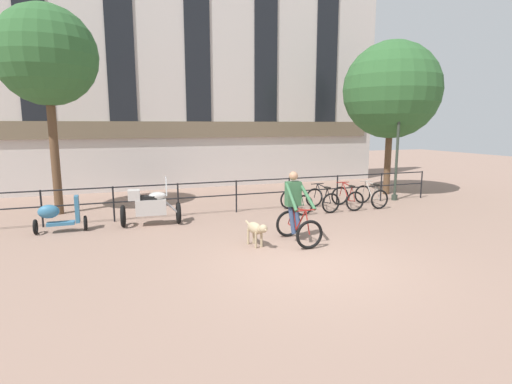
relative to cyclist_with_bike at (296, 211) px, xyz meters
The scene contains 14 objects.
ground_plane 1.81m from the cyclist_with_bike, 104.02° to the right, with size 60.00×60.00×0.00m, color #8E7060.
canal_railing 3.63m from the cyclist_with_bike, 96.30° to the left, with size 15.05×0.05×1.05m.
building_facade 10.45m from the cyclist_with_bike, 92.43° to the left, with size 18.00×0.72×10.71m.
cyclist_with_bike is the anchor object (origin of this frame).
dog 1.12m from the cyclist_with_bike, behind, with size 0.33×0.95×0.60m.
parked_motorcycle 4.25m from the cyclist_with_bike, 138.51° to the left, with size 1.68×0.76×1.35m.
parked_bicycle_near_lamp 3.30m from the cyclist_with_bike, 64.10° to the left, with size 0.67×1.12×0.86m.
parked_bicycle_mid_left 3.82m from the cyclist_with_bike, 50.96° to the left, with size 0.70×1.13×0.86m.
parked_bicycle_mid_right 4.48m from the cyclist_with_bike, 41.35° to the left, with size 0.74×1.15×0.86m.
parked_bicycle_far_end 5.24m from the cyclist_with_bike, 34.38° to the left, with size 0.72×1.14×0.86m.
parked_scooter 6.23m from the cyclist_with_bike, 152.71° to the left, with size 1.28×0.41×0.96m.
street_lamp 7.09m from the cyclist_with_bike, 31.58° to the left, with size 0.28×0.28×4.53m.
tree_canalside_left 8.85m from the cyclist_with_bike, 137.43° to the left, with size 2.97×2.97×6.35m.
tree_canalside_right 8.73m from the cyclist_with_bike, 36.95° to the left, with size 3.79×3.79×6.06m.
Camera 1 is at (-3.75, -6.95, 2.82)m, focal length 28.00 mm.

